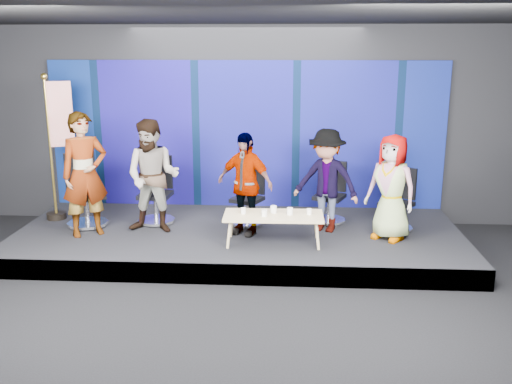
# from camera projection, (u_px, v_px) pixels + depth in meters

# --- Properties ---
(ground) EXTENTS (10.00, 10.00, 0.00)m
(ground) POSITION_uv_depth(u_px,v_px,m) (220.00, 320.00, 6.74)
(ground) COLOR black
(ground) RESTS_ON ground
(room_walls) EXTENTS (10.02, 8.02, 3.51)m
(room_walls) POSITION_uv_depth(u_px,v_px,m) (217.00, 114.00, 6.13)
(room_walls) COLOR black
(room_walls) RESTS_ON ground
(riser) EXTENTS (7.00, 3.00, 0.30)m
(riser) POSITION_uv_depth(u_px,v_px,m) (239.00, 239.00, 9.11)
(riser) COLOR black
(riser) RESTS_ON ground
(backdrop) EXTENTS (7.00, 0.08, 2.60)m
(backdrop) POSITION_uv_depth(u_px,v_px,m) (246.00, 135.00, 10.15)
(backdrop) COLOR navy
(backdrop) RESTS_ON riser
(chair_a) EXTENTS (0.92, 0.92, 1.17)m
(chair_a) POSITION_uv_depth(u_px,v_px,m) (85.00, 202.00, 9.23)
(chair_a) COLOR silver
(chair_a) RESTS_ON riser
(panelist_a) EXTENTS (0.83, 0.76, 1.90)m
(panelist_a) POSITION_uv_depth(u_px,v_px,m) (85.00, 175.00, 8.62)
(panelist_a) COLOR black
(panelist_a) RESTS_ON riser
(chair_b) EXTENTS (0.67, 0.67, 1.09)m
(chair_b) POSITION_uv_depth(u_px,v_px,m) (157.00, 201.00, 9.41)
(chair_b) COLOR silver
(chair_b) RESTS_ON riser
(panelist_b) EXTENTS (0.91, 0.74, 1.77)m
(panelist_b) POSITION_uv_depth(u_px,v_px,m) (153.00, 176.00, 8.79)
(panelist_b) COLOR black
(panelist_b) RESTS_ON riser
(chair_c) EXTENTS (0.73, 0.73, 0.98)m
(chair_c) POSITION_uv_depth(u_px,v_px,m) (249.00, 205.00, 9.31)
(chair_c) COLOR silver
(chair_c) RESTS_ON riser
(panelist_c) EXTENTS (1.01, 0.74, 1.59)m
(panelist_c) POSITION_uv_depth(u_px,v_px,m) (245.00, 184.00, 8.71)
(panelist_c) COLOR black
(panelist_c) RESTS_ON riser
(chair_d) EXTENTS (0.74, 0.74, 1.00)m
(chair_d) POSITION_uv_depth(u_px,v_px,m) (330.00, 202.00, 9.44)
(chair_d) COLOR silver
(chair_d) RESTS_ON riser
(panelist_d) EXTENTS (1.20, 0.96, 1.62)m
(panelist_d) POSITION_uv_depth(u_px,v_px,m) (326.00, 181.00, 8.85)
(panelist_d) COLOR black
(panelist_d) RESTS_ON riser
(chair_e) EXTENTS (0.78, 0.78, 0.98)m
(chair_e) POSITION_uv_depth(u_px,v_px,m) (398.00, 210.00, 9.02)
(chair_e) COLOR silver
(chair_e) RESTS_ON riser
(panelist_e) EXTENTS (0.93, 0.87, 1.59)m
(panelist_e) POSITION_uv_depth(u_px,v_px,m) (391.00, 187.00, 8.47)
(panelist_e) COLOR black
(panelist_e) RESTS_ON riser
(coffee_table) EXTENTS (1.46, 0.64, 0.45)m
(coffee_table) POSITION_uv_depth(u_px,v_px,m) (273.00, 217.00, 8.36)
(coffee_table) COLOR tan
(coffee_table) RESTS_ON riser
(mug_a) EXTENTS (0.07, 0.07, 0.09)m
(mug_a) POSITION_uv_depth(u_px,v_px,m) (243.00, 211.00, 8.37)
(mug_a) COLOR white
(mug_a) RESTS_ON coffee_table
(mug_b) EXTENTS (0.08, 0.08, 0.10)m
(mug_b) POSITION_uv_depth(u_px,v_px,m) (264.00, 213.00, 8.23)
(mug_b) COLOR white
(mug_b) RESTS_ON coffee_table
(mug_c) EXTENTS (0.09, 0.09, 0.11)m
(mug_c) POSITION_uv_depth(u_px,v_px,m) (274.00, 209.00, 8.40)
(mug_c) COLOR white
(mug_c) RESTS_ON coffee_table
(mug_d) EXTENTS (0.09, 0.09, 0.10)m
(mug_d) POSITION_uv_depth(u_px,v_px,m) (290.00, 211.00, 8.32)
(mug_d) COLOR white
(mug_d) RESTS_ON coffee_table
(mug_e) EXTENTS (0.07, 0.07, 0.09)m
(mug_e) POSITION_uv_depth(u_px,v_px,m) (309.00, 212.00, 8.33)
(mug_e) COLOR white
(mug_e) RESTS_ON coffee_table
(flag_stand) EXTENTS (0.54, 0.33, 2.42)m
(flag_stand) POSITION_uv_depth(u_px,v_px,m) (58.00, 143.00, 9.37)
(flag_stand) COLOR black
(flag_stand) RESTS_ON riser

